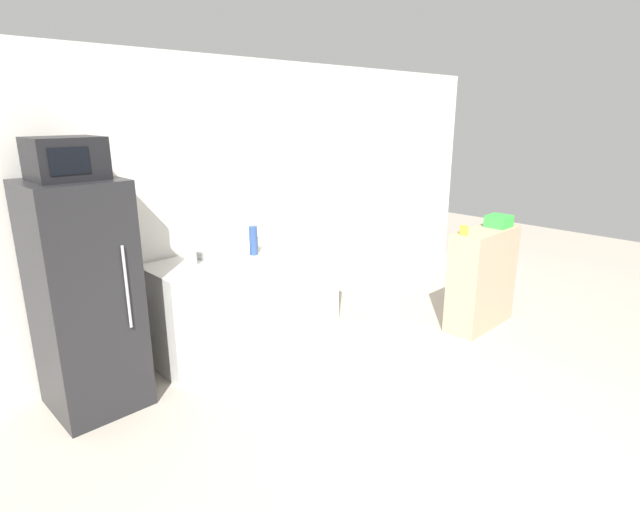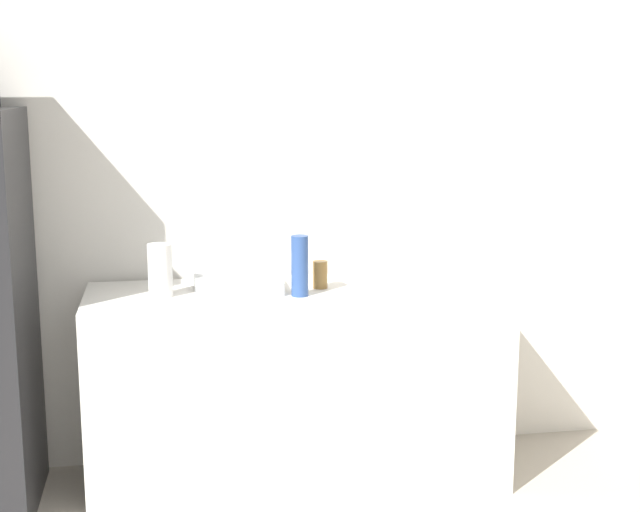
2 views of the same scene
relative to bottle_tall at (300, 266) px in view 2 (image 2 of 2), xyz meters
The scene contains 6 objects.
wall_back 0.56m from the bottle_tall, 90.93° to the left, with size 8.00×0.06×2.60m, color white.
counter 0.59m from the bottle_tall, 87.29° to the left, with size 1.83×0.61×0.90m, color silver.
sink_basin 0.30m from the bottle_tall, 152.95° to the left, with size 0.37×0.27×0.06m, color #9EA3A8.
bottle_tall is the anchor object (origin of this frame).
bottle_short 0.18m from the bottle_tall, 49.99° to the left, with size 0.07×0.07×0.12m, color olive.
paper_towel_roll 0.59m from the bottle_tall, behind, with size 0.10×0.10×0.23m, color white.
Camera 2 is at (-0.54, -1.32, 1.78)m, focal length 50.00 mm.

